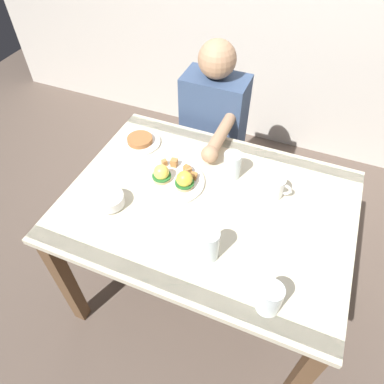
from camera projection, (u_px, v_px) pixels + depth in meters
The scene contains 11 objects.
ground_plane at pixel (204, 287), 2.04m from camera, with size 6.00×6.00×0.00m, color brown.
dining_table at pixel (207, 219), 1.57m from camera, with size 1.20×0.90×0.74m.
eggs_benedict_plate at pixel (174, 179), 1.55m from camera, with size 0.27×0.27×0.09m.
fruit_bowl at pixel (110, 200), 1.46m from camera, with size 0.12×0.12×0.05m.
coffee_mug at pixel (275, 187), 1.49m from camera, with size 0.11×0.08×0.09m.
fork at pixel (314, 193), 1.53m from camera, with size 0.08×0.15×0.00m.
water_glass_near at pixel (209, 246), 1.28m from camera, with size 0.07×0.07×0.14m.
water_glass_far at pixel (269, 299), 1.14m from camera, with size 0.08×0.08×0.12m.
water_glass_extra at pixel (232, 166), 1.56m from camera, with size 0.08×0.08×0.13m.
side_plate at pixel (140, 141), 1.75m from camera, with size 0.20×0.20×0.04m.
diner_person at pixel (212, 128), 1.98m from camera, with size 0.34×0.54×1.14m.
Camera 1 is at (0.31, -0.92, 1.87)m, focal length 33.07 mm.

